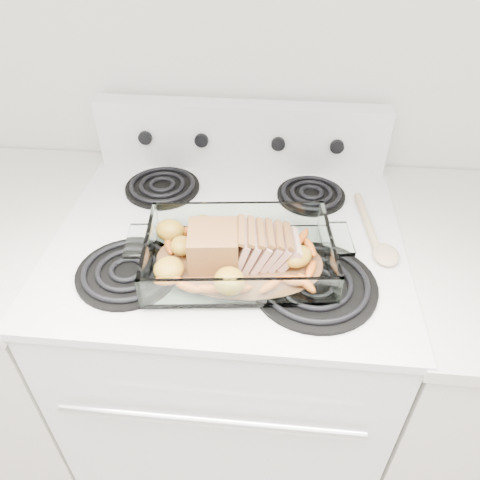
# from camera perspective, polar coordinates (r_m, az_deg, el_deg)

# --- Properties ---
(electric_range) EXTENTS (0.78, 0.70, 1.12)m
(electric_range) POSITION_cam_1_polar(r_m,az_deg,el_deg) (1.40, -1.08, -13.63)
(electric_range) COLOR white
(electric_range) RESTS_ON ground
(counter_left) EXTENTS (0.58, 0.68, 0.93)m
(counter_left) POSITION_cam_1_polar(r_m,az_deg,el_deg) (1.60, -25.91, -10.84)
(counter_left) COLOR silver
(counter_left) RESTS_ON ground
(counter_right) EXTENTS (0.58, 0.68, 0.93)m
(counter_right) POSITION_cam_1_polar(r_m,az_deg,el_deg) (1.51, 25.77, -14.64)
(counter_right) COLOR silver
(counter_right) RESTS_ON ground
(baking_dish) EXTENTS (0.37, 0.25, 0.07)m
(baking_dish) POSITION_cam_1_polar(r_m,az_deg,el_deg) (0.96, -0.11, -2.08)
(baking_dish) COLOR white
(baking_dish) RESTS_ON electric_range
(pork_roast) EXTENTS (0.22, 0.10, 0.08)m
(pork_roast) POSITION_cam_1_polar(r_m,az_deg,el_deg) (0.94, -0.93, -0.82)
(pork_roast) COLOR olive
(pork_roast) RESTS_ON baking_dish
(roast_vegetables) EXTENTS (0.35, 0.19, 0.04)m
(roast_vegetables) POSITION_cam_1_polar(r_m,az_deg,el_deg) (0.98, -0.14, -0.32)
(roast_vegetables) COLOR orange
(roast_vegetables) RESTS_ON baking_dish
(wooden_spoon) EXTENTS (0.07, 0.26, 0.02)m
(wooden_spoon) POSITION_cam_1_polar(r_m,az_deg,el_deg) (1.08, 16.37, 0.11)
(wooden_spoon) COLOR tan
(wooden_spoon) RESTS_ON electric_range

